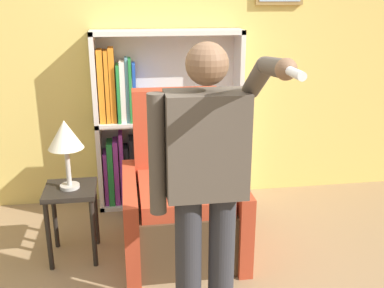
% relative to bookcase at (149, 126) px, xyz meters
% --- Properties ---
extents(wall_back, '(8.00, 0.11, 2.80)m').
position_rel_bookcase_xyz_m(wall_back, '(-0.02, 0.16, 0.64)').
color(wall_back, '#E0C160').
rests_on(wall_back, ground_plane).
extents(bookcase, '(1.33, 0.28, 1.62)m').
position_rel_bookcase_xyz_m(bookcase, '(0.00, 0.00, 0.00)').
color(bookcase, silver).
rests_on(bookcase, ground_plane).
extents(armchair, '(0.88, 0.92, 1.21)m').
position_rel_bookcase_xyz_m(armchair, '(0.18, -0.83, -0.39)').
color(armchair, '#4C3823').
rests_on(armchair, ground_plane).
extents(person_standing, '(0.58, 0.78, 1.70)m').
position_rel_bookcase_xyz_m(person_standing, '(0.20, -1.79, 0.21)').
color(person_standing, '#2D2D33').
rests_on(person_standing, ground_plane).
extents(side_table, '(0.37, 0.37, 0.57)m').
position_rel_bookcase_xyz_m(side_table, '(-0.64, -0.86, -0.32)').
color(side_table, black).
rests_on(side_table, ground_plane).
extents(table_lamp, '(0.25, 0.25, 0.51)m').
position_rel_bookcase_xyz_m(table_lamp, '(-0.64, -0.86, 0.19)').
color(table_lamp, '#B7B2A8').
rests_on(table_lamp, side_table).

